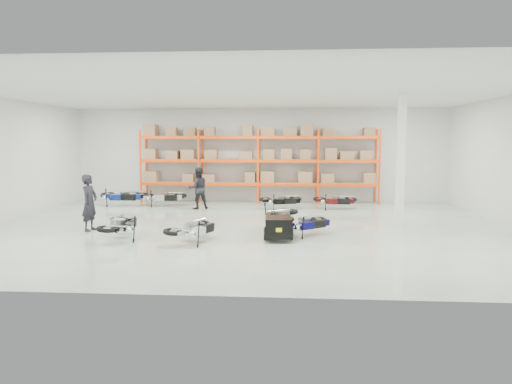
# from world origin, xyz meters

# --- Properties ---
(room) EXTENTS (18.00, 18.00, 18.00)m
(room) POSITION_xyz_m (0.00, 0.00, 2.25)
(room) COLOR silver
(room) RESTS_ON ground
(pallet_rack) EXTENTS (11.28, 0.98, 3.62)m
(pallet_rack) POSITION_xyz_m (-0.00, 6.45, 2.26)
(pallet_rack) COLOR #FF490D
(pallet_rack) RESTS_ON ground
(structural_column) EXTENTS (0.25, 0.25, 4.50)m
(structural_column) POSITION_xyz_m (5.20, 0.50, 2.25)
(structural_column) COLOR white
(structural_column) RESTS_ON ground
(moto_blue_centre) EXTENTS (1.77, 1.58, 1.04)m
(moto_blue_centre) POSITION_xyz_m (1.95, -1.23, 0.49)
(moto_blue_centre) COLOR #060643
(moto_blue_centre) RESTS_ON ground
(moto_silver_left) EXTENTS (1.42, 1.88, 1.09)m
(moto_silver_left) POSITION_xyz_m (-1.30, -2.49, 0.52)
(moto_silver_left) COLOR #B3B5BA
(moto_silver_left) RESTS_ON ground
(moto_black_far_left) EXTENTS (1.08, 1.85, 1.14)m
(moto_black_far_left) POSITION_xyz_m (-3.57, -2.13, 0.54)
(moto_black_far_left) COLOR black
(moto_black_far_left) RESTS_ON ground
(moto_touring_right) EXTENTS (1.14, 2.01, 1.25)m
(moto_touring_right) POSITION_xyz_m (1.12, -0.43, 0.59)
(moto_touring_right) COLOR black
(moto_touring_right) RESTS_ON ground
(trailer) EXTENTS (0.87, 1.65, 0.69)m
(trailer) POSITION_xyz_m (1.12, -2.03, 0.40)
(trailer) COLOR black
(trailer) RESTS_ON ground
(moto_back_a) EXTENTS (1.95, 1.00, 1.25)m
(moto_back_a) POSITION_xyz_m (-6.07, 4.79, 0.59)
(moto_back_a) COLOR navy
(moto_back_a) RESTS_ON ground
(moto_back_b) EXTENTS (1.85, 1.10, 1.13)m
(moto_back_b) POSITION_xyz_m (-4.22, 4.93, 0.53)
(moto_back_b) COLOR #A4A8AE
(moto_back_b) RESTS_ON ground
(moto_back_c) EXTENTS (1.78, 1.20, 1.05)m
(moto_back_c) POSITION_xyz_m (1.13, 4.34, 0.50)
(moto_back_c) COLOR black
(moto_back_c) RESTS_ON ground
(moto_back_d) EXTENTS (1.63, 0.83, 1.05)m
(moto_back_d) POSITION_xyz_m (3.46, 4.47, 0.49)
(moto_back_d) COLOR #400C0D
(moto_back_d) RESTS_ON ground
(person_left) EXTENTS (0.52, 0.72, 1.85)m
(person_left) POSITION_xyz_m (-5.06, -0.93, 0.92)
(person_left) COLOR black
(person_left) RESTS_ON ground
(person_back) EXTENTS (1.07, 0.97, 1.81)m
(person_back) POSITION_xyz_m (-2.48, 4.15, 0.90)
(person_back) COLOR black
(person_back) RESTS_ON ground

